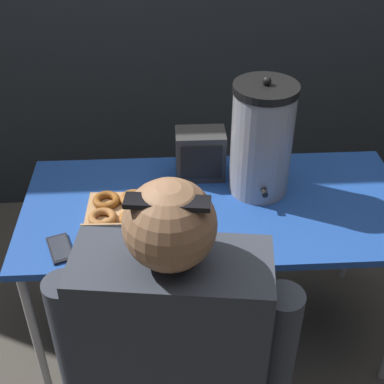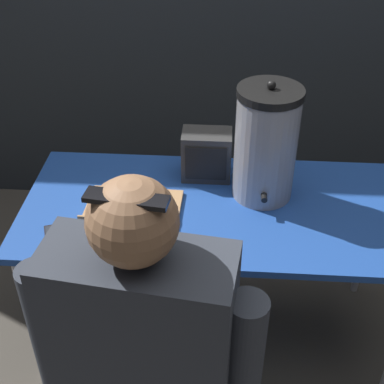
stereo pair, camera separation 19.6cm
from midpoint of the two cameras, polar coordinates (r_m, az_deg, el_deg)
name	(u,v)px [view 1 (the left image)]	position (r m, az deg, el deg)	size (l,w,h in m)	color
ground_plane	(212,327)	(2.49, -0.15, -14.36)	(12.00, 12.00, 0.00)	#4C473F
folding_table	(216,214)	(2.03, -0.17, -2.44)	(1.45, 0.68, 0.70)	#1E479E
donut_box	(131,212)	(1.96, -9.41, -2.21)	(0.36, 0.25, 0.05)	tan
coffee_urn	(262,140)	(1.97, 4.62, 5.51)	(0.23, 0.26, 0.47)	#939399
cell_phone	(60,248)	(1.88, -16.82, -5.91)	(0.11, 0.15, 0.01)	black
space_heater	(200,154)	(2.10, -1.77, 3.97)	(0.19, 0.13, 0.20)	#333333
person_seated	(175,380)	(1.61, -5.57, -19.53)	(0.64, 0.31, 1.27)	#33332D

